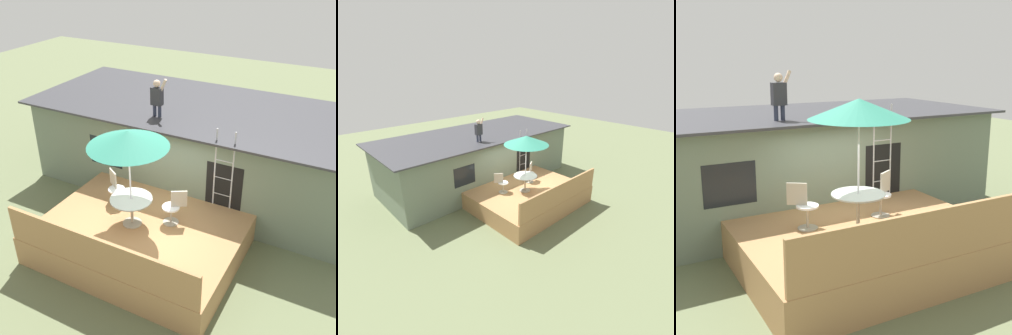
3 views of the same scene
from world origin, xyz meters
The scene contains 10 objects.
ground_plane centered at (0.00, 0.00, 0.00)m, with size 40.00×40.00×0.00m, color #66704C.
house centered at (0.00, 3.60, 1.35)m, with size 10.50×4.50×2.69m.
deck centered at (0.00, 0.00, 0.40)m, with size 4.91×3.99×0.80m, color #A87A4C.
deck_railing centered at (0.00, -1.95, 1.25)m, with size 4.81×0.08×0.90m, color #A87A4C.
patio_table centered at (-0.23, -0.17, 1.39)m, with size 1.04×1.04×0.74m.
patio_umbrella centered at (-0.23, -0.17, 3.15)m, with size 1.90×1.90×2.54m.
step_ladder centered at (1.46, 1.61, 1.90)m, with size 0.52×0.04×2.20m.
person_figure centered at (-0.84, 2.29, 3.30)m, with size 0.47×0.20×1.11m.
patio_chair_left centered at (-1.11, 0.42, 1.26)m, with size 0.56×0.46×0.92m.
patio_chair_right centered at (0.67, 0.36, 1.26)m, with size 0.58×0.44×0.92m.
Camera 1 is at (4.38, -7.02, 7.00)m, focal length 43.35 mm.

